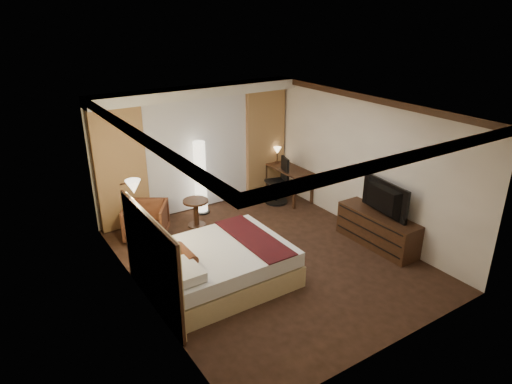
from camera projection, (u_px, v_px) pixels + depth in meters
floor at (268, 258)px, 8.18m from camera, size 4.50×5.50×0.01m
ceiling at (270, 109)px, 7.15m from camera, size 4.50×5.50×0.01m
back_wall at (196, 149)px, 9.79m from camera, size 4.50×0.02×2.70m
left_wall at (140, 221)px, 6.53m from camera, size 0.02×5.50×2.70m
right_wall at (365, 165)px, 8.80m from camera, size 0.02×5.50×2.70m
crown_molding at (270, 113)px, 7.17m from camera, size 4.50×5.50×0.12m
soffit at (199, 92)px, 9.12m from camera, size 4.50×0.50×0.20m
curtain_sheer at (198, 154)px, 9.77m from camera, size 2.48×0.04×2.45m
curtain_left_drape at (121, 169)px, 8.86m from camera, size 1.00×0.14×2.45m
curtain_right_drape at (265, 142)px, 10.58m from camera, size 1.00×0.14×2.45m
wall_sconce at (133, 187)px, 7.01m from camera, size 0.24×0.24×0.24m
bed at (220, 265)px, 7.35m from camera, size 2.19×1.71×0.64m
headboard at (152, 262)px, 6.63m from camera, size 0.12×2.01×1.50m
armchair at (146, 219)px, 8.76m from camera, size 1.03×1.01×0.79m
side_table at (196, 213)px, 9.28m from camera, size 0.52×0.52×0.57m
floor_lamp at (200, 178)px, 9.69m from camera, size 0.34×0.34×1.61m
desk at (288, 183)px, 10.58m from camera, size 0.55×1.21×0.75m
desk_lamp at (277, 156)px, 10.72m from camera, size 0.18×0.18×0.34m
office_chair at (277, 181)px, 10.29m from camera, size 0.63×0.63×1.07m
dresser at (377, 229)px, 8.53m from camera, size 0.50×1.65×0.64m
television at (380, 197)px, 8.26m from camera, size 0.81×1.24×0.15m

